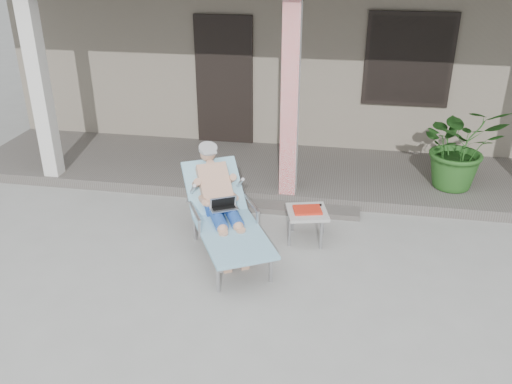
# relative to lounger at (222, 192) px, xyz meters

# --- Properties ---
(ground) EXTENTS (60.00, 60.00, 0.00)m
(ground) POSITION_rel_lounger_xyz_m (0.61, -0.80, -0.72)
(ground) COLOR #9E9E99
(ground) RESTS_ON ground
(house) EXTENTS (10.40, 5.40, 3.30)m
(house) POSITION_rel_lounger_xyz_m (0.61, 5.70, 0.95)
(house) COLOR gray
(house) RESTS_ON ground
(porch_deck) EXTENTS (10.00, 2.00, 0.15)m
(porch_deck) POSITION_rel_lounger_xyz_m (0.61, 2.20, -0.64)
(porch_deck) COLOR #605B56
(porch_deck) RESTS_ON ground
(porch_step) EXTENTS (2.00, 0.30, 0.07)m
(porch_step) POSITION_rel_lounger_xyz_m (0.61, 1.05, -0.68)
(porch_step) COLOR #605B56
(porch_step) RESTS_ON ground
(lounger) EXTENTS (1.41, 1.84, 1.17)m
(lounger) POSITION_rel_lounger_xyz_m (0.00, 0.00, 0.00)
(lounger) COLOR #B7B7BC
(lounger) RESTS_ON ground
(side_table) EXTENTS (0.57, 0.57, 0.42)m
(side_table) POSITION_rel_lounger_xyz_m (0.96, 0.33, -0.36)
(side_table) COLOR #B8B8B3
(side_table) RESTS_ON ground
(potted_palm) EXTENTS (1.23, 1.10, 1.21)m
(potted_palm) POSITION_rel_lounger_xyz_m (2.91, 1.93, 0.04)
(potted_palm) COLOR #26591E
(potted_palm) RESTS_ON porch_deck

